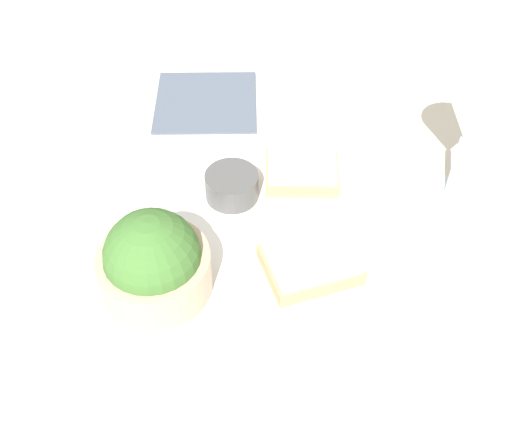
{
  "coord_description": "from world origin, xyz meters",
  "views": [
    {
      "loc": [
        0.15,
        0.47,
        0.55
      ],
      "look_at": [
        0.0,
        0.0,
        0.03
      ],
      "focal_mm": 45.0,
      "sensor_mm": 36.0,
      "label": 1
    }
  ],
  "objects_px": {
    "cheese_toast_near": "(311,262)",
    "wine_glass": "(470,115)",
    "sauce_ramekin": "(232,184)",
    "salad_bowl": "(153,263)",
    "cheese_toast_far": "(302,171)",
    "napkin": "(206,101)"
  },
  "relations": [
    {
      "from": "salad_bowl",
      "to": "napkin",
      "type": "relative_size",
      "value": 0.64
    },
    {
      "from": "cheese_toast_near",
      "to": "napkin",
      "type": "xyz_separation_m",
      "value": [
        0.02,
        -0.34,
        -0.02
      ]
    },
    {
      "from": "cheese_toast_far",
      "to": "salad_bowl",
      "type": "bearing_deg",
      "value": 28.11
    },
    {
      "from": "salad_bowl",
      "to": "cheese_toast_far",
      "type": "xyz_separation_m",
      "value": [
        -0.2,
        -0.11,
        -0.03
      ]
    },
    {
      "from": "salad_bowl",
      "to": "cheese_toast_far",
      "type": "height_order",
      "value": "salad_bowl"
    },
    {
      "from": "sauce_ramekin",
      "to": "cheese_toast_far",
      "type": "height_order",
      "value": "sauce_ramekin"
    },
    {
      "from": "sauce_ramekin",
      "to": "cheese_toast_far",
      "type": "bearing_deg",
      "value": -178.21
    },
    {
      "from": "salad_bowl",
      "to": "napkin",
      "type": "distance_m",
      "value": 0.35
    },
    {
      "from": "cheese_toast_near",
      "to": "cheese_toast_far",
      "type": "relative_size",
      "value": 0.91
    },
    {
      "from": "salad_bowl",
      "to": "wine_glass",
      "type": "distance_m",
      "value": 0.38
    },
    {
      "from": "salad_bowl",
      "to": "sauce_ramekin",
      "type": "xyz_separation_m",
      "value": [
        -0.11,
        -0.11,
        -0.02
      ]
    },
    {
      "from": "sauce_ramekin",
      "to": "cheese_toast_near",
      "type": "xyz_separation_m",
      "value": [
        -0.05,
        0.14,
        -0.01
      ]
    },
    {
      "from": "cheese_toast_near",
      "to": "cheese_toast_far",
      "type": "distance_m",
      "value": 0.14
    },
    {
      "from": "cheese_toast_near",
      "to": "wine_glass",
      "type": "height_order",
      "value": "wine_glass"
    },
    {
      "from": "sauce_ramekin",
      "to": "napkin",
      "type": "height_order",
      "value": "sauce_ramekin"
    },
    {
      "from": "salad_bowl",
      "to": "cheese_toast_far",
      "type": "relative_size",
      "value": 1.09
    },
    {
      "from": "wine_glass",
      "to": "napkin",
      "type": "bearing_deg",
      "value": -49.31
    },
    {
      "from": "cheese_toast_far",
      "to": "sauce_ramekin",
      "type": "bearing_deg",
      "value": 1.79
    },
    {
      "from": "sauce_ramekin",
      "to": "wine_glass",
      "type": "height_order",
      "value": "wine_glass"
    },
    {
      "from": "sauce_ramekin",
      "to": "napkin",
      "type": "distance_m",
      "value": 0.21
    },
    {
      "from": "salad_bowl",
      "to": "cheese_toast_far",
      "type": "bearing_deg",
      "value": -151.89
    },
    {
      "from": "salad_bowl",
      "to": "sauce_ramekin",
      "type": "relative_size",
      "value": 1.83
    }
  ]
}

